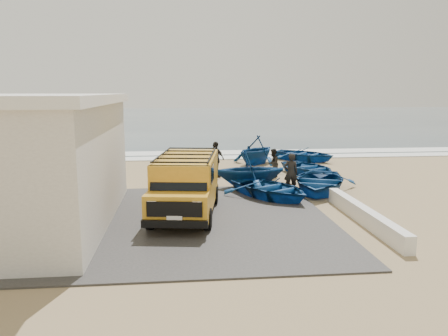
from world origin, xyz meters
name	(u,v)px	position (x,y,z in m)	size (l,w,h in m)	color
ground	(210,205)	(0.00, 0.00, 0.00)	(160.00, 160.00, 0.00)	#9C835B
slab	(156,220)	(-2.00, -2.00, 0.03)	(12.00, 10.00, 0.05)	#3B3936
ocean	(186,118)	(0.00, 56.00, 0.00)	(180.00, 88.00, 0.01)	#385166
surf_line	(197,158)	(0.00, 12.00, 0.03)	(180.00, 1.60, 0.06)	white
surf_wash	(196,153)	(0.00, 14.50, 0.02)	(180.00, 2.20, 0.04)	white
parapet	(364,215)	(5.00, -3.00, 0.28)	(0.35, 6.00, 0.55)	silver
van	(186,183)	(-0.93, -1.32, 1.18)	(2.73, 5.35, 2.19)	gold
boat_near_left	(270,188)	(2.57, 0.82, 0.41)	(2.86, 4.00, 0.83)	navy
boat_near_right	(319,182)	(4.98, 1.76, 0.46)	(3.15, 4.41, 0.91)	navy
boat_mid_left	(249,170)	(2.03, 2.88, 0.85)	(2.78, 3.22, 1.70)	navy
boat_mid_right	(308,168)	(5.65, 5.61, 0.38)	(2.65, 3.71, 0.77)	navy
boat_far_left	(256,150)	(3.49, 9.36, 0.88)	(2.89, 3.34, 1.76)	navy
boat_far_right	(304,154)	(6.78, 10.37, 0.41)	(2.86, 4.00, 0.83)	navy
fisherman_front	(291,173)	(3.73, 1.91, 0.86)	(0.63, 0.41, 1.72)	black
fisherman_middle	(273,163)	(3.63, 5.14, 0.75)	(0.73, 0.57, 1.49)	black
fisherman_back	(215,160)	(0.67, 5.46, 0.93)	(1.09, 0.46, 1.87)	black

